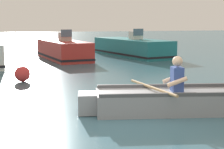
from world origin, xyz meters
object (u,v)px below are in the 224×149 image
Objects in this scene: rowboat_with_person at (166,100)px; moored_boat_red at (63,50)px; moored_boat_teal at (132,48)px; mooring_buoy at (22,74)px.

moored_boat_red is (-0.21, 11.47, 0.19)m from rowboat_with_person.
mooring_buoy is at bearing -131.75° from moored_boat_teal.
mooring_buoy is (-2.46, -6.58, -0.20)m from moored_boat_red.
moored_boat_teal is at bearing 48.25° from mooring_buoy.
rowboat_with_person is 0.60× the size of moored_boat_teal.
rowboat_with_person is 0.73× the size of moored_boat_red.
moored_boat_red is at bearing 91.05° from rowboat_with_person.
moored_boat_teal is (3.92, 0.56, 0.00)m from moored_boat_red.
moored_boat_teal is at bearing 72.86° from rowboat_with_person.
moored_boat_red is 10.21× the size of mooring_buoy.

